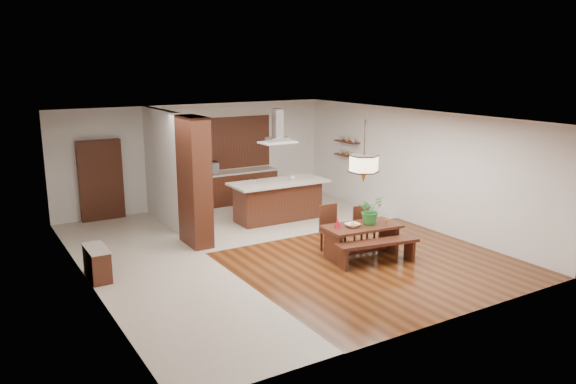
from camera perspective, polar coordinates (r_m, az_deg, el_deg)
room_shell at (r=12.01m, az=-1.23°, el=3.61°), size 9.00×9.04×2.92m
tile_hallway at (r=11.47m, az=-13.27°, el=-7.87°), size 2.50×9.00×0.01m
tile_kitchen at (r=15.18m, az=-1.83°, el=-2.34°), size 5.50×4.00×0.01m
soffit_band at (r=11.90m, az=-1.25°, el=7.52°), size 8.00×9.00×0.02m
partition_pier at (r=12.59m, az=-9.49°, el=1.03°), size 0.45×1.00×2.90m
partition_stub at (r=14.52m, az=-12.60°, el=2.49°), size 0.18×2.40×2.90m
hallway_console at (r=11.30m, az=-18.82°, el=-6.88°), size 0.37×0.88×0.63m
hallway_doorway at (r=15.30m, az=-18.47°, el=1.13°), size 1.10×0.20×2.10m
rear_counter at (r=16.42m, az=-5.52°, el=0.48°), size 2.60×0.62×0.95m
kitchen_window at (r=16.43m, az=-6.02°, el=4.99°), size 2.60×0.08×1.50m
shelf_lower at (r=16.38m, az=5.98°, el=3.73°), size 0.26×0.90×0.04m
shelf_upper at (r=16.32m, az=6.02°, el=5.11°), size 0.26×0.90×0.04m
dining_table at (r=12.00m, az=7.49°, el=-4.19°), size 1.69×0.95×0.68m
dining_bench at (r=11.62m, az=9.06°, el=-6.11°), size 1.80×0.69×0.50m
dining_chair_left at (r=12.19m, az=4.62°, el=-3.78°), size 0.46×0.46×1.02m
dining_chair_right at (r=12.63m, az=7.78°, el=-3.55°), size 0.46×0.46×0.90m
pendant_lantern at (r=11.61m, az=7.75°, el=4.08°), size 0.64×0.64×1.31m
foliage_plant at (r=12.01m, az=8.36°, el=-1.83°), size 0.61×0.55×0.60m
fruit_bowl at (r=11.80m, az=6.56°, el=-3.37°), size 0.31×0.31×0.07m
napkin_cone at (r=11.68m, az=5.05°, el=-3.16°), size 0.17×0.17×0.21m
gold_ornament at (r=12.14m, az=9.98°, el=-2.98°), size 0.07×0.07×0.09m
kitchen_island at (r=14.58m, az=-1.02°, el=-0.83°), size 2.55×1.14×1.04m
range_hood at (r=14.24m, az=-1.06°, el=6.73°), size 0.90×0.55×0.87m
island_cup at (r=14.57m, az=0.48°, el=1.43°), size 0.16×0.16×0.10m
microwave at (r=15.98m, az=-8.16°, el=2.39°), size 0.66×0.52×0.33m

